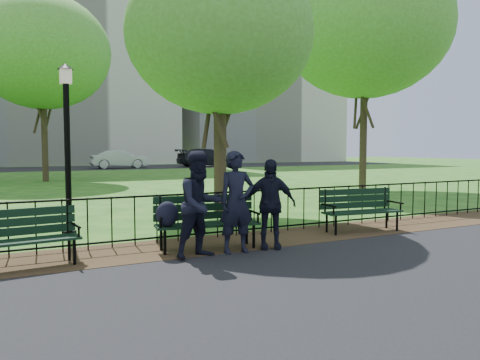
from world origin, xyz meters
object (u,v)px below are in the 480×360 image
person_mid (201,204)px  sedan_silver (119,159)px  sedan_dark (207,158)px  tree_near_e (220,34)px  park_bench_left_a (18,232)px  tree_far_c (42,52)px  park_bench_main (192,215)px  lamppost (67,144)px  tree_mid_e (365,26)px  person_left (237,202)px  person_right (270,204)px  park_bench_right_a (360,205)px

person_mid → sedan_silver: size_ratio=0.37×
sedan_dark → tree_near_e: bearing=153.3°
park_bench_left_a → tree_far_c: tree_far_c is taller
park_bench_main → sedan_dark: size_ratio=0.33×
park_bench_main → sedan_silver: (5.96, 31.80, 0.16)m
lamppost → tree_far_c: bearing=86.9°
lamppost → tree_mid_e: size_ratio=0.34×
sedan_silver → person_mid: bearing=170.6°
tree_mid_e → lamppost: bearing=-155.8°
tree_near_e → person_left: (-1.60, -4.13, -3.74)m
park_bench_left_a → tree_far_c: size_ratio=0.18×
park_bench_left_a → sedan_dark: 35.90m
park_bench_left_a → tree_near_e: bearing=30.6°
tree_mid_e → person_right: tree_mid_e is taller
tree_far_c → tree_near_e: bearing=-78.7°
park_bench_main → park_bench_left_a: park_bench_main is taller
tree_mid_e → person_left: tree_mid_e is taller
park_bench_right_a → lamppost: bearing=166.7°
lamppost → person_right: (2.94, -2.56, -1.03)m
person_right → person_left: bearing=-153.2°
tree_near_e → person_right: tree_near_e is taller
park_bench_main → lamppost: size_ratio=0.55×
lamppost → sedan_dark: 33.66m
park_bench_left_a → person_mid: person_mid is taller
sedan_silver → tree_mid_e: bearing=-168.1°
tree_far_c → person_mid: size_ratio=5.61×
sedan_silver → tree_near_e: bearing=173.6°
tree_near_e → sedan_silver: tree_near_e is taller
park_bench_main → tree_mid_e: bearing=43.8°
person_mid → sedan_dark: size_ratio=0.30×
lamppost → park_bench_right_a: bearing=-19.9°
park_bench_right_a → person_right: person_right is taller
tree_near_e → person_mid: 6.03m
park_bench_left_a → tree_near_e: size_ratio=0.25×
lamppost → tree_far_c: 17.15m
park_bench_left_a → lamppost: 2.60m
park_bench_left_a → tree_near_e: 7.26m
tree_far_c → sedan_dark: bearing=42.3°
tree_mid_e → person_right: bearing=-139.0°
park_bench_left_a → person_left: person_left is taller
lamppost → sedan_silver: 30.69m
tree_mid_e → sedan_silver: (-4.57, 24.20, -5.91)m
person_left → park_bench_main: bearing=142.2°
park_bench_left_a → person_left: 3.29m
tree_near_e → sedan_dark: tree_near_e is taller
tree_near_e → person_mid: tree_near_e is taller
park_bench_right_a → person_mid: size_ratio=1.04×
tree_near_e → tree_mid_e: tree_mid_e is taller
person_mid → sedan_silver: 32.88m
sedan_dark → sedan_silver: bearing=86.6°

